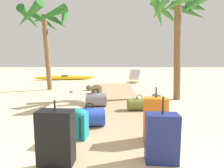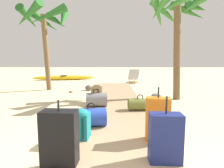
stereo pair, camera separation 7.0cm
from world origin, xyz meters
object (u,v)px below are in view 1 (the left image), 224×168
palm_tree_far_right (177,14)px  kayak (65,78)px  duffel_bag_blue (90,117)px  backpack_teal (78,123)px  duffel_bag_olive (139,104)px  palm_tree_far_left (46,23)px  suitcase_navy (162,138)px  backpack_tan (96,92)px  duffel_bag_grey (96,99)px  suitcase_black (56,137)px  lounge_chair (136,77)px  suitcase_orange (155,119)px

palm_tree_far_right → kayak: bearing=132.4°
duffel_bag_blue → backpack_teal: (-0.11, -0.56, 0.08)m
duffel_bag_olive → backpack_teal: backpack_teal is taller
backpack_teal → palm_tree_far_left: palm_tree_far_left is taller
suitcase_navy → backpack_tan: 3.73m
duffel_bag_olive → suitcase_navy: size_ratio=0.76×
palm_tree_far_left → duffel_bag_blue: bearing=-62.4°
duffel_bag_grey → backpack_teal: 2.13m
suitcase_navy → suitcase_black: suitcase_navy is taller
suitcase_black → lounge_chair: bearing=77.6°
duffel_bag_olive → duffel_bag_blue: size_ratio=1.03×
suitcase_orange → lounge_chair: (0.64, 8.36, -0.10)m
duffel_bag_blue → lounge_chair: size_ratio=0.38×
suitcase_orange → palm_tree_far_right: bearing=68.9°
suitcase_orange → palm_tree_far_right: (1.46, 3.79, 2.47)m
duffel_bag_olive → kayak: bearing=116.9°
duffel_bag_grey → duffel_bag_olive: bearing=-17.8°
duffel_bag_blue → suitcase_black: (-0.23, -1.34, 0.16)m
lounge_chair → suitcase_navy: bearing=-94.4°
kayak → duffel_bag_grey: bearing=-69.2°
suitcase_orange → palm_tree_far_right: 4.76m
suitcase_navy → duffel_bag_olive: bearing=89.1°
palm_tree_far_left → duffel_bag_grey: bearing=-52.5°
backpack_teal → backpack_tan: size_ratio=0.96×
duffel_bag_blue → backpack_tan: bearing=92.5°
duffel_bag_grey → palm_tree_far_left: 4.82m
duffel_bag_blue → backpack_teal: bearing=-101.1°
duffel_bag_grey → suitcase_black: (-0.19, -2.90, 0.15)m
duffel_bag_grey → suitcase_black: suitcase_black is taller
duffel_bag_olive → backpack_tan: size_ratio=1.23×
suitcase_navy → suitcase_black: (-1.30, -0.07, 0.03)m
suitcase_black → duffel_bag_grey: bearing=86.2°
suitcase_navy → palm_tree_far_left: bearing=120.6°
suitcase_navy → suitcase_black: size_ratio=1.04×
suitcase_orange → suitcase_black: 1.52m
suitcase_navy → kayak: size_ratio=0.20×
palm_tree_far_left → kayak: 5.27m
suitcase_black → palm_tree_far_left: size_ratio=0.22×
duffel_bag_blue → palm_tree_far_left: bearing=117.6°
duffel_bag_grey → suitcase_orange: 2.49m
suitcase_black → backpack_teal: (0.12, 0.77, -0.08)m
duffel_bag_grey → kayak: bearing=110.8°
duffel_bag_blue → palm_tree_far_left: (-2.49, 4.75, 2.68)m
palm_tree_far_right → palm_tree_far_left: 5.32m
palm_tree_far_right → suitcase_orange: bearing=-111.1°
kayak → palm_tree_far_right: bearing=-47.6°
suitcase_black → palm_tree_far_right: 5.85m
suitcase_navy → palm_tree_far_right: bearing=71.1°
backpack_teal → kayak: (-2.84, 9.77, -0.18)m
palm_tree_far_right → kayak: size_ratio=0.87×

